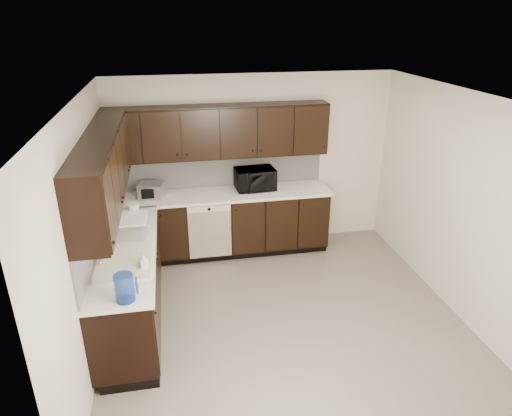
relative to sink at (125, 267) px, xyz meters
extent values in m
plane|color=gray|center=(1.68, 0.01, -0.88)|extent=(4.00, 4.00, 0.00)
plane|color=white|center=(1.68, 0.01, 1.62)|extent=(4.00, 4.00, 0.00)
cube|color=beige|center=(1.68, 2.01, 0.37)|extent=(4.00, 0.02, 2.50)
cube|color=beige|center=(-0.32, 0.01, 0.37)|extent=(0.02, 4.00, 2.50)
cube|color=beige|center=(3.68, 0.01, 0.37)|extent=(0.02, 4.00, 2.50)
cube|color=beige|center=(1.68, -1.99, 0.37)|extent=(4.00, 0.02, 2.50)
cube|color=black|center=(1.18, 1.71, -0.43)|extent=(3.00, 0.60, 0.90)
cube|color=black|center=(-0.02, 0.31, -0.43)|extent=(0.60, 2.20, 0.90)
cube|color=black|center=(1.18, 1.74, -0.83)|extent=(3.00, 0.54, 0.10)
cube|color=black|center=(0.01, 0.31, -0.83)|extent=(0.54, 2.20, 0.10)
cube|color=white|center=(1.18, 1.71, 0.04)|extent=(3.03, 0.63, 0.04)
cube|color=white|center=(-0.02, 0.31, 0.04)|extent=(0.63, 2.23, 0.04)
cube|color=#B1B0AD|center=(1.18, 2.00, 0.30)|extent=(3.00, 0.02, 0.48)
cube|color=#B1B0AD|center=(-0.31, 0.61, 0.30)|extent=(0.02, 2.80, 0.48)
cube|color=black|center=(1.18, 1.85, 0.89)|extent=(3.00, 0.33, 0.70)
cube|color=black|center=(-0.15, 0.45, 0.89)|extent=(0.33, 2.47, 0.70)
cube|color=beige|center=(0.98, 1.42, -0.38)|extent=(0.58, 0.02, 0.78)
cube|color=beige|center=(0.98, 1.42, -0.04)|extent=(0.58, 0.03, 0.08)
cylinder|color=black|center=(0.98, 1.40, -0.04)|extent=(0.04, 0.02, 0.04)
cube|color=beige|center=(0.00, 0.01, 0.06)|extent=(0.54, 0.82, 0.03)
cube|color=beige|center=(0.00, -0.19, -0.02)|extent=(0.42, 0.34, 0.16)
cube|color=beige|center=(0.00, 0.21, -0.02)|extent=(0.42, 0.34, 0.16)
cylinder|color=silver|center=(-0.22, 0.01, 0.19)|extent=(0.03, 0.03, 0.26)
cylinder|color=silver|center=(-0.17, 0.01, 0.31)|extent=(0.14, 0.02, 0.02)
cylinder|color=#B2B2B7|center=(0.00, -0.19, 0.01)|extent=(0.20, 0.20, 0.10)
imported|color=black|center=(1.67, 1.77, 0.21)|extent=(0.57, 0.41, 0.30)
imported|color=gray|center=(0.20, -0.17, 0.15)|extent=(0.10, 0.10, 0.17)
imported|color=gray|center=(-0.17, 0.59, 0.20)|extent=(0.11, 0.11, 0.27)
cube|color=#A9A9AC|center=(0.24, 1.71, 0.16)|extent=(0.37, 0.31, 0.20)
cube|color=silver|center=(-0.05, 0.59, 0.16)|extent=(0.58, 0.47, 0.20)
cylinder|color=navy|center=(0.07, -0.69, 0.18)|extent=(0.22, 0.22, 0.25)
cylinder|color=#0B7F74|center=(0.13, 0.73, 0.15)|extent=(0.09, 0.09, 0.18)
cylinder|color=white|center=(0.07, 0.87, 0.19)|extent=(0.16, 0.16, 0.27)
camera|label=1|loc=(0.56, -4.16, 2.36)|focal=32.00mm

